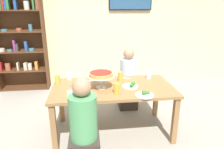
% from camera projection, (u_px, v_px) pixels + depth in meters
% --- Properties ---
extents(ground_plane, '(12.00, 12.00, 0.00)m').
position_uv_depth(ground_plane, '(113.00, 131.00, 3.13)').
color(ground_plane, gray).
extents(rear_partition, '(8.00, 0.12, 2.80)m').
position_uv_depth(rear_partition, '(101.00, 27.00, 4.77)').
color(rear_partition, beige).
rests_on(rear_partition, ground_plane).
extents(dining_table, '(1.73, 0.91, 0.74)m').
position_uv_depth(dining_table, '(113.00, 92.00, 2.93)').
color(dining_table, olive).
rests_on(dining_table, ground_plane).
extents(bookshelf, '(1.10, 0.30, 2.21)m').
position_uv_depth(bookshelf, '(19.00, 39.00, 4.46)').
color(bookshelf, '#4C2D19').
rests_on(bookshelf, ground_plane).
extents(diner_far_right, '(0.34, 0.34, 1.15)m').
position_uv_depth(diner_far_right, '(128.00, 83.00, 3.74)').
color(diner_far_right, '#382D28').
rests_on(diner_far_right, ground_plane).
extents(diner_near_left, '(0.34, 0.34, 1.15)m').
position_uv_depth(diner_near_left, '(84.00, 134.00, 2.22)').
color(diner_near_left, '#382D28').
rests_on(diner_near_left, ground_plane).
extents(deep_dish_pizza_stand, '(0.37, 0.37, 0.23)m').
position_uv_depth(deep_dish_pizza_stand, '(101.00, 75.00, 2.79)').
color(deep_dish_pizza_stand, silver).
rests_on(deep_dish_pizza_stand, dining_table).
extents(salad_plate_near_diner, '(0.24, 0.24, 0.07)m').
position_uv_depth(salad_plate_near_diner, '(145.00, 94.00, 2.59)').
color(salad_plate_near_diner, white).
rests_on(salad_plate_near_diner, dining_table).
extents(salad_plate_far_diner, '(0.23, 0.23, 0.07)m').
position_uv_depth(salad_plate_far_diner, '(131.00, 86.00, 2.88)').
color(salad_plate_far_diner, white).
rests_on(salad_plate_far_diner, dining_table).
extents(beer_glass_amber_tall, '(0.07, 0.07, 0.14)m').
position_uv_depth(beer_glass_amber_tall, '(116.00, 88.00, 2.64)').
color(beer_glass_amber_tall, gold).
rests_on(beer_glass_amber_tall, dining_table).
extents(beer_glass_amber_short, '(0.07, 0.07, 0.13)m').
position_uv_depth(beer_glass_amber_short, '(57.00, 79.00, 2.99)').
color(beer_glass_amber_short, gold).
rests_on(beer_glass_amber_short, dining_table).
extents(beer_glass_amber_spare, '(0.07, 0.07, 0.15)m').
position_uv_depth(beer_glass_amber_spare, '(120.00, 77.00, 3.08)').
color(beer_glass_amber_spare, gold).
rests_on(beer_glass_amber_spare, dining_table).
extents(water_glass_clear_near, '(0.07, 0.07, 0.11)m').
position_uv_depth(water_glass_clear_near, '(70.00, 95.00, 2.47)').
color(water_glass_clear_near, white).
rests_on(water_glass_clear_near, dining_table).
extents(water_glass_clear_far, '(0.07, 0.07, 0.10)m').
position_uv_depth(water_glass_clear_far, '(149.00, 75.00, 3.22)').
color(water_glass_clear_far, white).
rests_on(water_glass_clear_far, dining_table).
extents(water_glass_clear_spare, '(0.07, 0.07, 0.12)m').
position_uv_depth(water_glass_clear_spare, '(69.00, 76.00, 3.17)').
color(water_glass_clear_spare, white).
rests_on(water_glass_clear_spare, dining_table).
extents(cutlery_fork_near, '(0.18, 0.04, 0.00)m').
position_uv_depth(cutlery_fork_near, '(91.00, 81.00, 3.12)').
color(cutlery_fork_near, silver).
rests_on(cutlery_fork_near, dining_table).
extents(cutlery_knife_near, '(0.18, 0.07, 0.00)m').
position_uv_depth(cutlery_knife_near, '(125.00, 78.00, 3.24)').
color(cutlery_knife_near, silver).
rests_on(cutlery_knife_near, dining_table).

